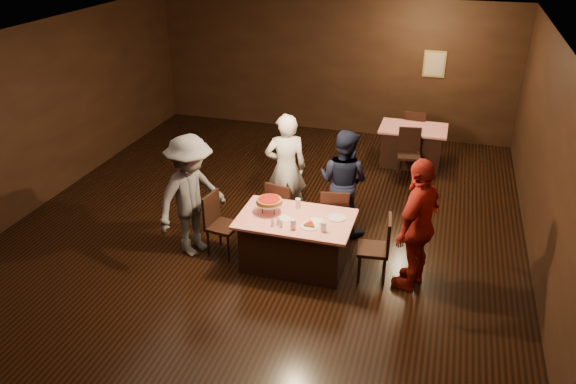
# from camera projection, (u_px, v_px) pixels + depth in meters

# --- Properties ---
(room) EXTENTS (10.00, 10.04, 3.02)m
(room) POSITION_uv_depth(u_px,v_px,m) (259.00, 104.00, 7.93)
(room) COLOR black
(room) RESTS_ON ground
(main_table) EXTENTS (1.60, 1.00, 0.77)m
(main_table) POSITION_uv_depth(u_px,v_px,m) (296.00, 242.00, 7.96)
(main_table) COLOR red
(main_table) RESTS_ON ground
(back_table) EXTENTS (1.30, 0.90, 0.77)m
(back_table) POSITION_uv_depth(u_px,v_px,m) (412.00, 146.00, 11.22)
(back_table) COLOR red
(back_table) RESTS_ON ground
(chair_far_left) EXTENTS (0.50, 0.50, 0.95)m
(chair_far_left) POSITION_uv_depth(u_px,v_px,m) (284.00, 208.00, 8.66)
(chair_far_left) COLOR black
(chair_far_left) RESTS_ON ground
(chair_far_right) EXTENTS (0.48, 0.48, 0.95)m
(chair_far_right) POSITION_uv_depth(u_px,v_px,m) (334.00, 215.00, 8.46)
(chair_far_right) COLOR black
(chair_far_right) RESTS_ON ground
(chair_end_left) EXTENTS (0.48, 0.48, 0.95)m
(chair_end_left) POSITION_uv_depth(u_px,v_px,m) (223.00, 225.00, 8.20)
(chair_end_left) COLOR black
(chair_end_left) RESTS_ON ground
(chair_end_right) EXTENTS (0.46, 0.46, 0.95)m
(chair_end_right) POSITION_uv_depth(u_px,v_px,m) (373.00, 248.00, 7.64)
(chair_end_right) COLOR black
(chair_end_right) RESTS_ON ground
(chair_back_near) EXTENTS (0.48, 0.48, 0.95)m
(chair_back_near) POSITION_uv_depth(u_px,v_px,m) (409.00, 155.00, 10.58)
(chair_back_near) COLOR black
(chair_back_near) RESTS_ON ground
(chair_back_far) EXTENTS (0.45, 0.45, 0.95)m
(chair_back_far) POSITION_uv_depth(u_px,v_px,m) (415.00, 131.00, 11.69)
(chair_back_far) COLOR black
(chair_back_far) RESTS_ON ground
(diner_white_jacket) EXTENTS (0.78, 0.66, 1.83)m
(diner_white_jacket) POSITION_uv_depth(u_px,v_px,m) (286.00, 169.00, 8.93)
(diner_white_jacket) COLOR silver
(diner_white_jacket) RESTS_ON ground
(diner_navy_hoodie) EXTENTS (0.97, 0.84, 1.69)m
(diner_navy_hoodie) POSITION_uv_depth(u_px,v_px,m) (343.00, 182.00, 8.66)
(diner_navy_hoodie) COLOR black
(diner_navy_hoodie) RESTS_ON ground
(diner_grey_knit) EXTENTS (1.11, 1.37, 1.85)m
(diner_grey_knit) POSITION_uv_depth(u_px,v_px,m) (191.00, 196.00, 8.04)
(diner_grey_knit) COLOR #535358
(diner_grey_knit) RESTS_ON ground
(diner_red_shirt) EXTENTS (0.81, 1.18, 1.86)m
(diner_red_shirt) POSITION_uv_depth(u_px,v_px,m) (418.00, 225.00, 7.30)
(diner_red_shirt) COLOR #A82118
(diner_red_shirt) RESTS_ON ground
(pizza_stand) EXTENTS (0.38, 0.38, 0.22)m
(pizza_stand) POSITION_uv_depth(u_px,v_px,m) (269.00, 201.00, 7.85)
(pizza_stand) COLOR black
(pizza_stand) RESTS_ON main_table
(plate_with_slice) EXTENTS (0.25, 0.25, 0.06)m
(plate_with_slice) POSITION_uv_depth(u_px,v_px,m) (310.00, 225.00, 7.56)
(plate_with_slice) COLOR white
(plate_with_slice) RESTS_ON main_table
(plate_empty) EXTENTS (0.25, 0.25, 0.01)m
(plate_empty) POSITION_uv_depth(u_px,v_px,m) (337.00, 218.00, 7.78)
(plate_empty) COLOR white
(plate_empty) RESTS_ON main_table
(glass_front_left) EXTENTS (0.08, 0.08, 0.14)m
(glass_front_left) POSITION_uv_depth(u_px,v_px,m) (293.00, 224.00, 7.49)
(glass_front_left) COLOR silver
(glass_front_left) RESTS_ON main_table
(glass_front_right) EXTENTS (0.08, 0.08, 0.14)m
(glass_front_right) POSITION_uv_depth(u_px,v_px,m) (323.00, 227.00, 7.43)
(glass_front_right) COLOR silver
(glass_front_right) RESTS_ON main_table
(glass_back) EXTENTS (0.08, 0.08, 0.14)m
(glass_back) POSITION_uv_depth(u_px,v_px,m) (298.00, 203.00, 8.03)
(glass_back) COLOR silver
(glass_back) RESTS_ON main_table
(condiments) EXTENTS (0.17, 0.10, 0.09)m
(condiments) POSITION_uv_depth(u_px,v_px,m) (277.00, 223.00, 7.57)
(condiments) COLOR silver
(condiments) RESTS_ON main_table
(napkin_center) EXTENTS (0.19, 0.19, 0.01)m
(napkin_center) POSITION_uv_depth(u_px,v_px,m) (317.00, 221.00, 7.71)
(napkin_center) COLOR white
(napkin_center) RESTS_ON main_table
(napkin_left) EXTENTS (0.21, 0.21, 0.01)m
(napkin_left) POSITION_uv_depth(u_px,v_px,m) (284.00, 218.00, 7.78)
(napkin_left) COLOR white
(napkin_left) RESTS_ON main_table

